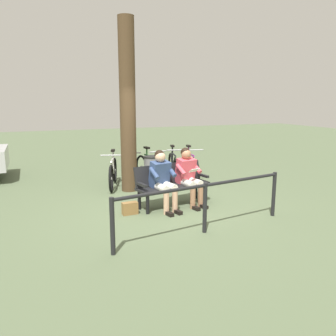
{
  "coord_description": "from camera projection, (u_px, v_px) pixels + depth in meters",
  "views": [
    {
      "loc": [
        2.57,
        6.22,
        2.17
      ],
      "look_at": [
        -0.18,
        -0.35,
        0.75
      ],
      "focal_mm": 36.34,
      "sensor_mm": 36.0,
      "label": 1
    }
  ],
  "objects": [
    {
      "name": "bicycle_purple",
      "position": [
        173.0,
        166.0,
        9.48
      ],
      "size": [
        0.58,
        1.64,
        0.94
      ],
      "rotation": [
        0.0,
        0.0,
        1.32
      ],
      "color": "black",
      "rests_on": "ground"
    },
    {
      "name": "tree_trunk",
      "position": [
        128.0,
        107.0,
        7.95
      ],
      "size": [
        0.38,
        0.38,
        4.03
      ],
      "primitive_type": "cylinder",
      "color": "#4C3823",
      "rests_on": "ground"
    },
    {
      "name": "person_reading",
      "position": [
        188.0,
        174.0,
        7.11
      ],
      "size": [
        0.54,
        0.81,
        1.2
      ],
      "rotation": [
        0.0,
        0.0,
        0.18
      ],
      "color": "#D84C59",
      "rests_on": "ground"
    },
    {
      "name": "bicycle_red",
      "position": [
        150.0,
        169.0,
        9.16
      ],
      "size": [
        0.48,
        1.67,
        0.94
      ],
      "rotation": [
        0.0,
        0.0,
        1.73
      ],
      "color": "black",
      "rests_on": "ground"
    },
    {
      "name": "ground_plane",
      "position": [
        167.0,
        207.0,
        7.03
      ],
      "size": [
        40.0,
        40.0,
        0.0
      ],
      "primitive_type": "plane",
      "color": "#566647"
    },
    {
      "name": "bicycle_green",
      "position": [
        133.0,
        170.0,
        9.02
      ],
      "size": [
        0.73,
        1.58,
        0.94
      ],
      "rotation": [
        0.0,
        0.0,
        1.18
      ],
      "color": "black",
      "rests_on": "ground"
    },
    {
      "name": "bicycle_black",
      "position": [
        113.0,
        173.0,
        8.63
      ],
      "size": [
        0.66,
        1.61,
        0.94
      ],
      "rotation": [
        0.0,
        0.0,
        1.24
      ],
      "color": "black",
      "rests_on": "ground"
    },
    {
      "name": "person_companion",
      "position": [
        162.0,
        177.0,
        6.77
      ],
      "size": [
        0.54,
        0.81,
        1.2
      ],
      "rotation": [
        0.0,
        0.0,
        0.18
      ],
      "color": "#334772",
      "rests_on": "ground"
    },
    {
      "name": "railing_fence",
      "position": [
        205.0,
        198.0,
        5.58
      ],
      "size": [
        3.3,
        0.54,
        0.85
      ],
      "rotation": [
        0.0,
        0.0,
        0.14
      ],
      "color": "black",
      "rests_on": "ground"
    },
    {
      "name": "handbag",
      "position": [
        130.0,
        208.0,
        6.57
      ],
      "size": [
        0.3,
        0.15,
        0.24
      ],
      "primitive_type": "cube",
      "rotation": [
        0.0,
        0.0,
        0.03
      ],
      "color": "olive",
      "rests_on": "ground"
    },
    {
      "name": "litter_bin",
      "position": [
        152.0,
        172.0,
        8.54
      ],
      "size": [
        0.39,
        0.39,
        0.8
      ],
      "color": "slate",
      "rests_on": "ground"
    },
    {
      "name": "bench",
      "position": [
        171.0,
        181.0,
        7.11
      ],
      "size": [
        1.66,
        0.76,
        0.87
      ],
      "rotation": [
        0.0,
        0.0,
        0.18
      ],
      "color": "black",
      "rests_on": "ground"
    },
    {
      "name": "bicycle_orange",
      "position": [
        190.0,
        166.0,
        9.49
      ],
      "size": [
        0.5,
        1.66,
        0.94
      ],
      "rotation": [
        0.0,
        0.0,
        1.38
      ],
      "color": "black",
      "rests_on": "ground"
    }
  ]
}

